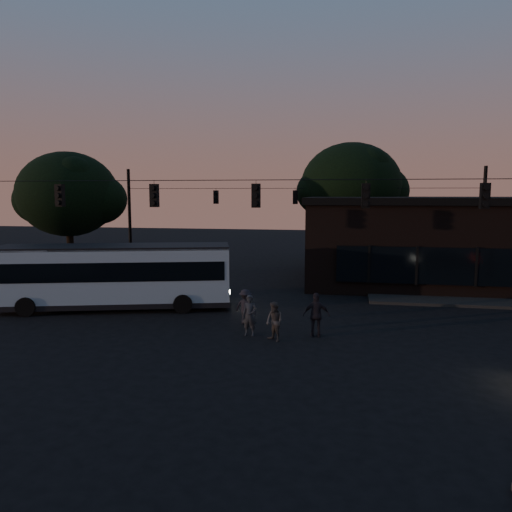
% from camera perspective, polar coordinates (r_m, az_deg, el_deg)
% --- Properties ---
extents(ground, '(120.00, 120.00, 0.00)m').
position_cam_1_polar(ground, '(18.02, -2.34, -11.11)').
color(ground, black).
rests_on(ground, ground).
extents(sidewalk_far_right, '(14.00, 10.00, 0.15)m').
position_cam_1_polar(sidewalk_far_right, '(32.25, 25.01, -3.44)').
color(sidewalk_far_right, black).
rests_on(sidewalk_far_right, ground).
extents(sidewalk_far_left, '(14.00, 10.00, 0.15)m').
position_cam_1_polar(sidewalk_far_left, '(35.90, -19.49, -2.15)').
color(sidewalk_far_left, black).
rests_on(sidewalk_far_left, ground).
extents(building, '(15.40, 10.41, 5.40)m').
position_cam_1_polar(building, '(33.20, 19.38, 1.70)').
color(building, black).
rests_on(building, ground).
extents(tree_behind, '(7.60, 7.60, 9.43)m').
position_cam_1_polar(tree_behind, '(38.68, 10.80, 7.88)').
color(tree_behind, black).
rests_on(tree_behind, ground).
extents(tree_left, '(6.40, 6.40, 8.30)m').
position_cam_1_polar(tree_left, '(34.60, -20.70, 6.60)').
color(tree_left, black).
rests_on(tree_left, ground).
extents(signal_rig_near, '(26.24, 0.30, 7.50)m').
position_cam_1_polar(signal_rig_near, '(21.06, 0.00, 3.91)').
color(signal_rig_near, black).
rests_on(signal_rig_near, ground).
extents(signal_rig_far, '(26.24, 0.30, 7.50)m').
position_cam_1_polar(signal_rig_far, '(36.90, 4.50, 4.93)').
color(signal_rig_far, black).
rests_on(signal_rig_far, ground).
extents(bus, '(11.42, 5.44, 3.14)m').
position_cam_1_polar(bus, '(25.30, -15.78, -1.93)').
color(bus, '#90A8B8').
rests_on(bus, ground).
extents(pedestrian_a, '(0.63, 0.44, 1.64)m').
position_cam_1_polar(pedestrian_a, '(19.98, -0.72, -6.81)').
color(pedestrian_a, '#21242A').
rests_on(pedestrian_a, ground).
extents(pedestrian_b, '(0.94, 0.93, 1.52)m').
position_cam_1_polar(pedestrian_b, '(19.29, 2.11, -7.50)').
color(pedestrian_b, '#3A3634').
rests_on(pedestrian_b, ground).
extents(pedestrian_c, '(1.06, 0.50, 1.77)m').
position_cam_1_polar(pedestrian_c, '(19.91, 6.92, -6.72)').
color(pedestrian_c, black).
rests_on(pedestrian_c, ground).
extents(pedestrian_d, '(1.13, 0.89, 1.53)m').
position_cam_1_polar(pedestrian_d, '(21.74, -1.22, -5.81)').
color(pedestrian_d, black).
rests_on(pedestrian_d, ground).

